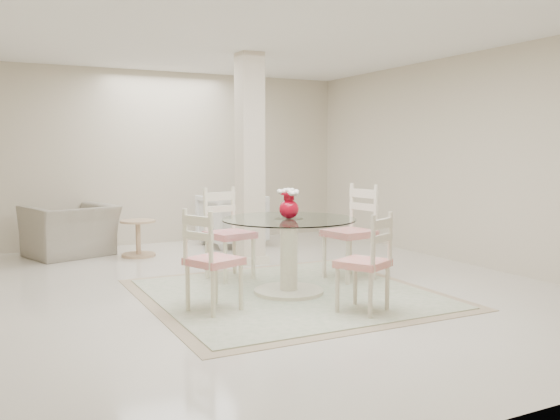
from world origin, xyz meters
name	(u,v)px	position (x,y,z in m)	size (l,w,h in m)	color
ground	(257,287)	(0.00, 0.00, 0.00)	(7.00, 7.00, 0.00)	silver
room_shell	(256,113)	(0.00, 0.00, 1.86)	(6.02, 7.02, 2.71)	beige
column	(250,159)	(0.50, 1.30, 1.35)	(0.30, 0.30, 2.70)	beige
area_rug	(289,294)	(0.15, -0.45, 0.01)	(2.86, 2.86, 0.02)	tan
dining_table	(289,256)	(0.15, -0.45, 0.40)	(1.35, 1.35, 0.78)	beige
red_vase	(289,204)	(0.16, -0.45, 0.93)	(0.23, 0.22, 0.31)	#A70518
dining_chair_east	(354,225)	(1.14, -0.16, 0.63)	(0.55, 0.55, 1.20)	#F6E7CA
dining_chair_north	(226,226)	(-0.14, 0.53, 0.61)	(0.55, 0.55, 1.15)	#F4ECC8
dining_chair_west	(208,253)	(-0.82, -0.76, 0.55)	(0.54, 0.54, 1.04)	#EBE5C1
dining_chair_south	(369,256)	(0.46, -1.42, 0.53)	(0.54, 0.54, 1.01)	beige
recliner_taupe	(70,231)	(-1.54, 2.86, 0.36)	(1.09, 0.96, 0.71)	gray
armchair_white	(232,220)	(0.82, 2.73, 0.40)	(0.85, 0.88, 0.80)	white
side_table	(138,240)	(-0.70, 2.43, 0.23)	(0.49, 0.49, 0.50)	tan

